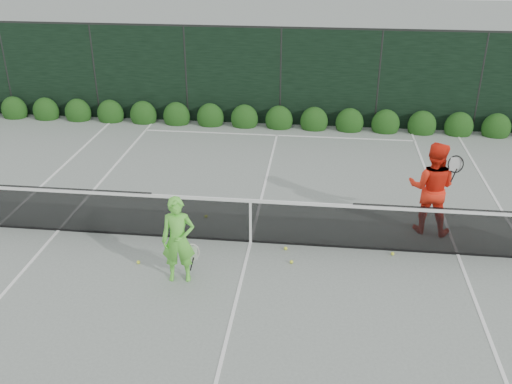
# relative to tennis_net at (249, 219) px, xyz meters

# --- Properties ---
(ground) EXTENTS (80.00, 80.00, 0.00)m
(ground) POSITION_rel_tennis_net_xyz_m (0.02, 0.00, -0.53)
(ground) COLOR gray
(ground) RESTS_ON ground
(tennis_net) EXTENTS (12.90, 0.10, 1.07)m
(tennis_net) POSITION_rel_tennis_net_xyz_m (0.00, 0.00, 0.00)
(tennis_net) COLOR black
(tennis_net) RESTS_ON ground
(player_woman) EXTENTS (0.67, 0.47, 1.64)m
(player_woman) POSITION_rel_tennis_net_xyz_m (-1.09, -1.44, 0.29)
(player_woman) COLOR #64DA40
(player_woman) RESTS_ON ground
(player_man) EXTENTS (1.13, 0.98, 1.98)m
(player_man) POSITION_rel_tennis_net_xyz_m (3.65, 0.93, 0.46)
(player_man) COLOR #FF2C15
(player_man) RESTS_ON ground
(court_lines) EXTENTS (11.03, 23.83, 0.01)m
(court_lines) POSITION_rel_tennis_net_xyz_m (0.02, 0.00, -0.53)
(court_lines) COLOR white
(court_lines) RESTS_ON ground
(windscreen_fence) EXTENTS (32.00, 21.07, 3.06)m
(windscreen_fence) POSITION_rel_tennis_net_xyz_m (0.02, -2.71, 0.98)
(windscreen_fence) COLOR black
(windscreen_fence) RESTS_ON ground
(hedge_row) EXTENTS (31.66, 0.65, 0.94)m
(hedge_row) POSITION_rel_tennis_net_xyz_m (0.02, 7.15, -0.30)
(hedge_row) COLOR #183C10
(hedge_row) RESTS_ON ground
(tennis_balls) EXTENTS (4.94, 2.05, 0.07)m
(tennis_balls) POSITION_rel_tennis_net_xyz_m (0.00, -0.23, -0.50)
(tennis_balls) COLOR #E4F536
(tennis_balls) RESTS_ON ground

